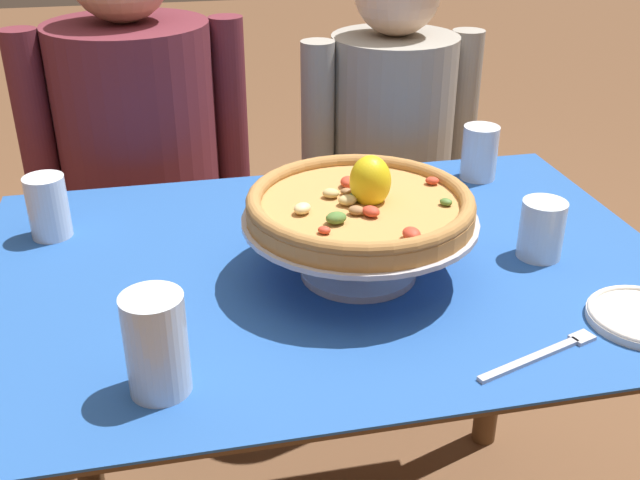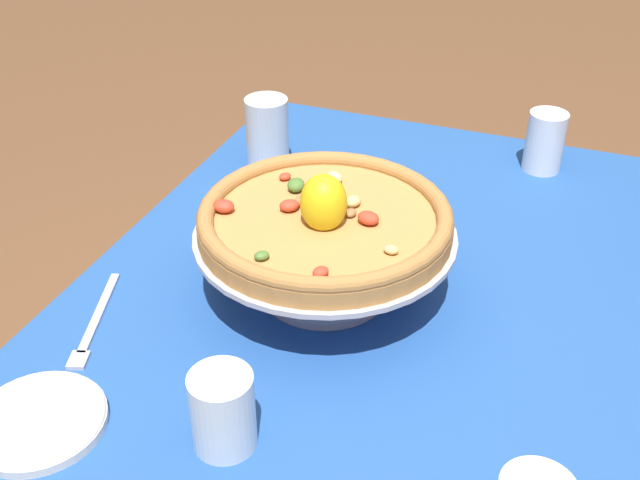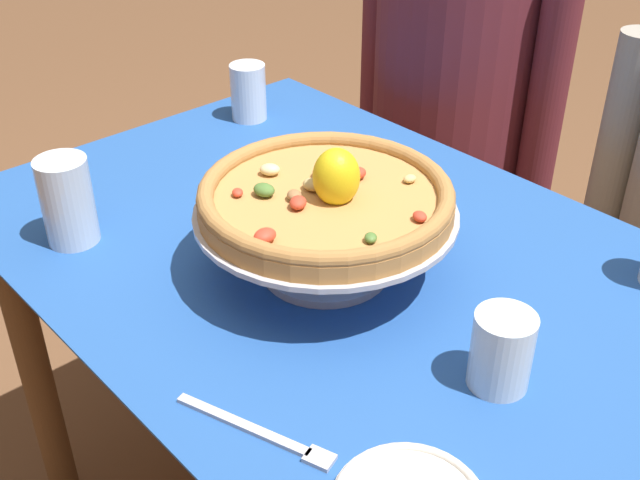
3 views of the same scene
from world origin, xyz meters
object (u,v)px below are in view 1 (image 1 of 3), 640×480
at_px(water_glass_front_left, 157,351).
at_px(diner_right, 388,200).
at_px(pizza, 361,204).
at_px(dinner_fork, 544,354).
at_px(water_glass_side_right, 541,233).
at_px(water_glass_back_right, 479,156).
at_px(pizza_stand, 359,235).
at_px(diner_left, 145,193).
at_px(water_glass_back_left, 49,210).

bearing_deg(water_glass_front_left, diner_right, 57.66).
xyz_separation_m(pizza, dinner_fork, (0.19, -0.27, -0.12)).
xyz_separation_m(pizza, water_glass_side_right, (0.31, -0.00, -0.08)).
height_order(water_glass_back_right, water_glass_front_left, water_glass_front_left).
height_order(pizza_stand, water_glass_front_left, water_glass_front_left).
xyz_separation_m(pizza, diner_right, (0.27, 0.69, -0.32)).
distance_m(water_glass_back_right, water_glass_front_left, 0.88).
bearing_deg(water_glass_back_right, diner_left, 151.74).
bearing_deg(diner_left, water_glass_side_right, -47.35).
relative_size(pizza, dinner_fork, 1.78).
distance_m(water_glass_side_right, water_glass_back_left, 0.85).
bearing_deg(water_glass_back_left, diner_right, 30.40).
bearing_deg(pizza_stand, diner_left, 116.08).
relative_size(water_glass_back_left, diner_right, 0.10).
bearing_deg(diner_right, pizza_stand, -111.06).
xyz_separation_m(pizza_stand, diner_left, (-0.35, 0.71, -0.20)).
xyz_separation_m(pizza_stand, pizza, (0.00, -0.00, 0.05)).
xyz_separation_m(water_glass_back_right, diner_left, (-0.70, 0.37, -0.18)).
bearing_deg(water_glass_front_left, diner_left, 91.77).
height_order(water_glass_back_left, water_glass_back_right, same).
bearing_deg(water_glass_back_left, water_glass_back_right, 6.31).
distance_m(water_glass_back_right, dinner_fork, 0.63).
distance_m(pizza_stand, water_glass_side_right, 0.31).
bearing_deg(diner_left, dinner_fork, -61.23).
bearing_deg(pizza_stand, water_glass_side_right, -0.93).
height_order(pizza_stand, dinner_fork, pizza_stand).
distance_m(pizza_stand, water_glass_front_left, 0.40).
xyz_separation_m(water_glass_side_right, water_glass_back_right, (0.03, 0.34, 0.01)).
distance_m(pizza_stand, diner_right, 0.79).
bearing_deg(dinner_fork, water_glass_back_right, 75.58).
xyz_separation_m(water_glass_back_right, dinner_fork, (-0.16, -0.61, -0.05)).
height_order(pizza, dinner_fork, pizza).
xyz_separation_m(diner_left, diner_right, (0.62, -0.02, -0.07)).
distance_m(pizza_stand, water_glass_back_left, 0.56).
bearing_deg(water_glass_side_right, pizza, 179.09).
bearing_deg(dinner_fork, water_glass_back_left, 143.20).
relative_size(water_glass_back_left, dinner_fork, 0.56).
bearing_deg(pizza_stand, pizza, -14.22).
height_order(pizza, diner_left, diner_left).
bearing_deg(diner_right, water_glass_side_right, -86.31).
distance_m(water_glass_back_left, water_glass_front_left, 0.51).
relative_size(pizza, water_glass_back_right, 3.17).
relative_size(pizza, water_glass_front_left, 2.58).
relative_size(water_glass_back_left, water_glass_front_left, 0.82).
distance_m(pizza, water_glass_side_right, 0.32).
bearing_deg(diner_left, diner_right, -1.69).
bearing_deg(water_glass_front_left, pizza, 35.99).
bearing_deg(diner_right, water_glass_back_right, -77.48).
bearing_deg(dinner_fork, pizza, 125.18).
distance_m(water_glass_side_right, diner_left, 0.99).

